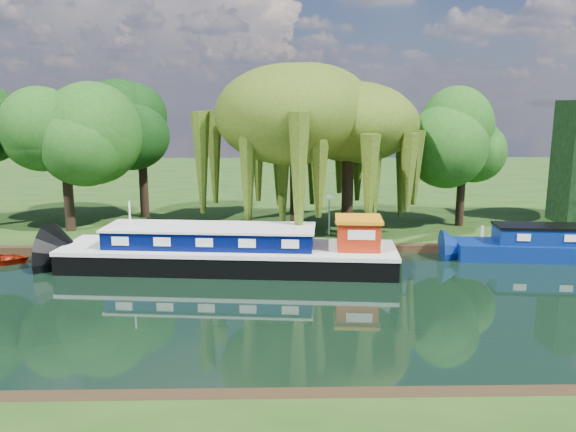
{
  "coord_description": "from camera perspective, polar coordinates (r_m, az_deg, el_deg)",
  "views": [
    {
      "loc": [
        -2.68,
        -22.3,
        8.23
      ],
      "look_at": [
        -2.09,
        4.74,
        2.8
      ],
      "focal_mm": 35.0,
      "sensor_mm": 36.0,
      "label": 1
    }
  ],
  "objects": [
    {
      "name": "ground",
      "position": [
        23.92,
        5.32,
        -8.82
      ],
      "size": [
        120.0,
        120.0,
        0.0
      ],
      "primitive_type": "plane",
      "color": "black"
    },
    {
      "name": "far_bank",
      "position": [
        56.93,
        1.47,
        3.26
      ],
      "size": [
        120.0,
        52.0,
        0.45
      ],
      "primitive_type": "cube",
      "color": "#18390F",
      "rests_on": "ground"
    },
    {
      "name": "dutch_barge",
      "position": [
        28.58,
        -5.77,
        -3.61
      ],
      "size": [
        17.1,
        5.31,
        3.55
      ],
      "rotation": [
        0.0,
        0.0,
        -0.09
      ],
      "color": "black",
      "rests_on": "ground"
    },
    {
      "name": "willow_left",
      "position": [
        33.77,
        0.81,
        10.06
      ],
      "size": [
        8.07,
        8.07,
        9.67
      ],
      "color": "black",
      "rests_on": "far_bank"
    },
    {
      "name": "willow_right",
      "position": [
        33.72,
        6.18,
        8.23
      ],
      "size": [
        6.73,
        6.73,
        8.2
      ],
      "color": "black",
      "rests_on": "far_bank"
    },
    {
      "name": "tree_far_left",
      "position": [
        36.84,
        -21.84,
        7.79
      ],
      "size": [
        5.45,
        5.45,
        8.78
      ],
      "color": "black",
      "rests_on": "far_bank"
    },
    {
      "name": "tree_far_mid",
      "position": [
        39.75,
        -14.72,
        8.28
      ],
      "size": [
        5.23,
        5.23,
        8.56
      ],
      "color": "black",
      "rests_on": "far_bank"
    },
    {
      "name": "tree_far_right",
      "position": [
        37.5,
        17.42,
        6.93
      ],
      "size": [
        4.64,
        4.64,
        7.58
      ],
      "color": "black",
      "rests_on": "far_bank"
    },
    {
      "name": "lamppost",
      "position": [
        33.46,
        4.23,
        1.32
      ],
      "size": [
        0.36,
        0.36,
        2.56
      ],
      "color": "silver",
      "rests_on": "far_bank"
    },
    {
      "name": "mooring_posts",
      "position": [
        31.63,
        2.74,
        -1.97
      ],
      "size": [
        19.16,
        0.16,
        1.0
      ],
      "color": "silver",
      "rests_on": "far_bank"
    }
  ]
}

